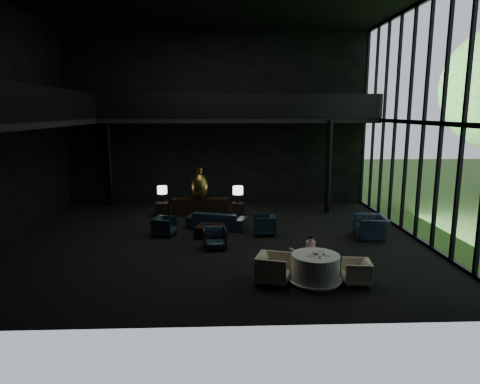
{
  "coord_description": "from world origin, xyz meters",
  "views": [
    {
      "loc": [
        0.24,
        -14.15,
        4.37
      ],
      "look_at": [
        0.83,
        0.5,
        1.6
      ],
      "focal_mm": 32.0,
      "sensor_mm": 36.0,
      "label": 1
    }
  ],
  "objects_px": {
    "lounge_armchair_east": "(264,224)",
    "dining_chair_east": "(357,272)",
    "lounge_armchair_west": "(165,226)",
    "dining_chair_west": "(273,266)",
    "side_table_left": "(162,209)",
    "dining_chair_north": "(305,260)",
    "table_lamp_left": "(162,191)",
    "side_table_right": "(238,209)",
    "coffee_table": "(210,231)",
    "console": "(200,207)",
    "child": "(311,245)",
    "window_armchair": "(371,222)",
    "lounge_armchair_south": "(215,237)",
    "sofa": "(217,216)",
    "bronze_urn": "(200,186)",
    "table_lamp_right": "(238,191)",
    "dining_table": "(315,270)"
  },
  "relations": [
    {
      "from": "coffee_table",
      "to": "lounge_armchair_east",
      "type": "bearing_deg",
      "value": 5.09
    },
    {
      "from": "side_table_right",
      "to": "lounge_armchair_west",
      "type": "height_order",
      "value": "lounge_armchair_west"
    },
    {
      "from": "bronze_urn",
      "to": "coffee_table",
      "type": "bearing_deg",
      "value": -80.4
    },
    {
      "from": "table_lamp_right",
      "to": "coffee_table",
      "type": "distance_m",
      "value": 3.43
    },
    {
      "from": "lounge_armchair_east",
      "to": "table_lamp_left",
      "type": "bearing_deg",
      "value": -124.41
    },
    {
      "from": "sofa",
      "to": "lounge_armchair_east",
      "type": "height_order",
      "value": "sofa"
    },
    {
      "from": "side_table_left",
      "to": "coffee_table",
      "type": "height_order",
      "value": "side_table_left"
    },
    {
      "from": "bronze_urn",
      "to": "child",
      "type": "relative_size",
      "value": 2.35
    },
    {
      "from": "sofa",
      "to": "dining_chair_east",
      "type": "distance_m",
      "value": 6.58
    },
    {
      "from": "window_armchair",
      "to": "dining_chair_west",
      "type": "relative_size",
      "value": 1.42
    },
    {
      "from": "lounge_armchair_south",
      "to": "window_armchair",
      "type": "relative_size",
      "value": 0.59
    },
    {
      "from": "table_lamp_right",
      "to": "side_table_left",
      "type": "bearing_deg",
      "value": -179.32
    },
    {
      "from": "console",
      "to": "lounge_armchair_east",
      "type": "height_order",
      "value": "lounge_armchair_east"
    },
    {
      "from": "lounge_armchair_west",
      "to": "window_armchair",
      "type": "height_order",
      "value": "window_armchair"
    },
    {
      "from": "lounge_armchair_west",
      "to": "dining_chair_west",
      "type": "bearing_deg",
      "value": -127.31
    },
    {
      "from": "side_table_right",
      "to": "lounge_armchair_west",
      "type": "distance_m",
      "value": 4.04
    },
    {
      "from": "lounge_armchair_east",
      "to": "child",
      "type": "bearing_deg",
      "value": 17.85
    },
    {
      "from": "table_lamp_left",
      "to": "dining_chair_west",
      "type": "bearing_deg",
      "value": -62.5
    },
    {
      "from": "dining_chair_west",
      "to": "side_table_left",
      "type": "bearing_deg",
      "value": 46.01
    },
    {
      "from": "lounge_armchair_west",
      "to": "lounge_armchair_east",
      "type": "height_order",
      "value": "lounge_armchair_east"
    },
    {
      "from": "lounge_armchair_south",
      "to": "side_table_right",
      "type": "bearing_deg",
      "value": 73.06
    },
    {
      "from": "lounge_armchair_east",
      "to": "dining_chair_east",
      "type": "bearing_deg",
      "value": 25.7
    },
    {
      "from": "lounge_armchair_west",
      "to": "window_armchair",
      "type": "xyz_separation_m",
      "value": [
        7.26,
        -0.55,
        0.19
      ]
    },
    {
      "from": "bronze_urn",
      "to": "window_armchair",
      "type": "relative_size",
      "value": 1.04
    },
    {
      "from": "window_armchair",
      "to": "dining_chair_north",
      "type": "relative_size",
      "value": 2.09
    },
    {
      "from": "lounge_armchair_east",
      "to": "dining_chair_west",
      "type": "height_order",
      "value": "dining_chair_west"
    },
    {
      "from": "side_table_left",
      "to": "child",
      "type": "xyz_separation_m",
      "value": [
        5.0,
        -6.42,
        0.43
      ]
    },
    {
      "from": "console",
      "to": "dining_chair_east",
      "type": "xyz_separation_m",
      "value": [
        4.39,
        -7.51,
        -0.06
      ]
    },
    {
      "from": "console",
      "to": "coffee_table",
      "type": "height_order",
      "value": "console"
    },
    {
      "from": "lounge_armchair_west",
      "to": "lounge_armchair_south",
      "type": "bearing_deg",
      "value": -115.13
    },
    {
      "from": "side_table_right",
      "to": "coffee_table",
      "type": "distance_m",
      "value": 3.36
    },
    {
      "from": "side_table_right",
      "to": "console",
      "type": "bearing_deg",
      "value": -178.73
    },
    {
      "from": "console",
      "to": "dining_table",
      "type": "relative_size",
      "value": 1.67
    },
    {
      "from": "dining_chair_west",
      "to": "lounge_armchair_west",
      "type": "bearing_deg",
      "value": 55.74
    },
    {
      "from": "side_table_left",
      "to": "dining_chair_north",
      "type": "xyz_separation_m",
      "value": [
        4.85,
        -6.48,
        0.01
      ]
    },
    {
      "from": "table_lamp_right",
      "to": "sofa",
      "type": "bearing_deg",
      "value": -113.08
    },
    {
      "from": "table_lamp_right",
      "to": "lounge_armchair_east",
      "type": "height_order",
      "value": "table_lamp_right"
    },
    {
      "from": "table_lamp_left",
      "to": "dining_table",
      "type": "relative_size",
      "value": 0.48
    },
    {
      "from": "sofa",
      "to": "lounge_armchair_south",
      "type": "bearing_deg",
      "value": 105.94
    },
    {
      "from": "bronze_urn",
      "to": "window_armchair",
      "type": "bearing_deg",
      "value": -28.83
    },
    {
      "from": "console",
      "to": "dining_table",
      "type": "distance_m",
      "value": 8.11
    },
    {
      "from": "side_table_left",
      "to": "dining_chair_north",
      "type": "height_order",
      "value": "dining_chair_north"
    },
    {
      "from": "console",
      "to": "lounge_armchair_east",
      "type": "xyz_separation_m",
      "value": [
        2.44,
        -2.97,
        0.03
      ]
    },
    {
      "from": "dining_chair_east",
      "to": "dining_chair_west",
      "type": "height_order",
      "value": "dining_chair_west"
    },
    {
      "from": "side_table_right",
      "to": "coffee_table",
      "type": "bearing_deg",
      "value": -108.92
    },
    {
      "from": "lounge_armchair_east",
      "to": "dining_chair_north",
      "type": "height_order",
      "value": "lounge_armchair_east"
    },
    {
      "from": "lounge_armchair_south",
      "to": "child",
      "type": "xyz_separation_m",
      "value": [
        2.7,
        -1.97,
        0.35
      ]
    },
    {
      "from": "bronze_urn",
      "to": "dining_chair_west",
      "type": "bearing_deg",
      "value": -72.61
    },
    {
      "from": "table_lamp_left",
      "to": "window_armchair",
      "type": "height_order",
      "value": "table_lamp_left"
    },
    {
      "from": "sofa",
      "to": "window_armchair",
      "type": "bearing_deg",
      "value": -178.29
    }
  ]
}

